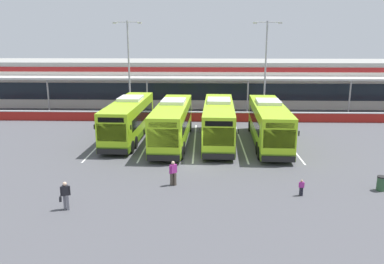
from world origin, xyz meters
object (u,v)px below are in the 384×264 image
object	(u,v)px
lamp_post_centre	(266,63)
litter_bin	(381,183)
coach_bus_centre	(219,123)
coach_bus_leftmost	(129,120)
pedestrian_child	(301,187)
pedestrian_in_dark_coat	(173,172)
lamp_post_west	(129,64)
coach_bus_left_centre	(172,124)
coach_bus_right_centre	(269,124)
pedestrian_with_handbag	(65,195)

from	to	relation	value
lamp_post_centre	litter_bin	xyz separation A→B (m)	(3.95, -22.35, -5.82)
coach_bus_centre	litter_bin	distance (m)	14.74
coach_bus_leftmost	pedestrian_child	xyz separation A→B (m)	(12.80, -13.05, -1.24)
pedestrian_in_dark_coat	lamp_post_west	world-z (taller)	lamp_post_west
coach_bus_centre	lamp_post_west	bearing A→B (deg)	133.33
coach_bus_leftmost	pedestrian_in_dark_coat	size ratio (longest dim) A/B	7.55
coach_bus_left_centre	pedestrian_in_dark_coat	distance (m)	10.12
lamp_post_centre	litter_bin	size ratio (longest dim) A/B	11.83
coach_bus_centre	pedestrian_in_dark_coat	bearing A→B (deg)	-107.17
coach_bus_leftmost	coach_bus_centre	distance (m)	8.33
pedestrian_in_dark_coat	lamp_post_centre	distance (m)	24.25
coach_bus_leftmost	coach_bus_centre	world-z (taller)	same
coach_bus_right_centre	pedestrian_in_dark_coat	size ratio (longest dim) A/B	7.55
coach_bus_leftmost	litter_bin	size ratio (longest dim) A/B	13.15
coach_bus_right_centre	pedestrian_with_handbag	bearing A→B (deg)	-133.81
coach_bus_leftmost	lamp_post_west	world-z (taller)	lamp_post_west
coach_bus_left_centre	pedestrian_child	bearing A→B (deg)	-53.04
coach_bus_left_centre	pedestrian_child	world-z (taller)	coach_bus_left_centre
lamp_post_west	litter_bin	bearing A→B (deg)	-47.73
pedestrian_with_handbag	litter_bin	world-z (taller)	pedestrian_with_handbag
pedestrian_child	pedestrian_with_handbag	bearing A→B (deg)	-170.15
pedestrian_child	litter_bin	distance (m)	5.22
coach_bus_centre	lamp_post_centre	bearing A→B (deg)	63.15
coach_bus_left_centre	lamp_post_centre	size ratio (longest dim) A/B	1.11
litter_bin	pedestrian_child	bearing A→B (deg)	-169.49
pedestrian_in_dark_coat	litter_bin	distance (m)	12.95
coach_bus_left_centre	coach_bus_centre	size ratio (longest dim) A/B	1.00
pedestrian_with_handbag	lamp_post_west	world-z (taller)	lamp_post_west
coach_bus_left_centre	pedestrian_with_handbag	world-z (taller)	coach_bus_left_centre
coach_bus_right_centre	lamp_post_centre	xyz separation A→B (m)	(1.34, 11.79, 4.50)
coach_bus_right_centre	pedestrian_in_dark_coat	bearing A→B (deg)	-127.18
lamp_post_centre	coach_bus_centre	bearing A→B (deg)	-116.85
pedestrian_with_handbag	lamp_post_west	xyz separation A→B (m)	(-0.99, 24.80, 5.43)
pedestrian_with_handbag	pedestrian_child	distance (m)	13.64
pedestrian_in_dark_coat	lamp_post_west	size ratio (longest dim) A/B	0.15
coach_bus_right_centre	lamp_post_centre	bearing A→B (deg)	83.51
coach_bus_leftmost	lamp_post_centre	world-z (taller)	lamp_post_centre
coach_bus_centre	pedestrian_in_dark_coat	size ratio (longest dim) A/B	7.55
lamp_post_centre	pedestrian_child	bearing A→B (deg)	-92.91
pedestrian_with_handbag	lamp_post_centre	xyz separation A→B (m)	(14.62, 25.63, 5.43)
coach_bus_centre	lamp_post_centre	xyz separation A→B (m)	(5.72, 11.31, 4.50)
coach_bus_leftmost	lamp_post_centre	distance (m)	17.92
coach_bus_left_centre	lamp_post_west	xyz separation A→B (m)	(-5.79, 10.99, 4.50)
coach_bus_left_centre	coach_bus_right_centre	distance (m)	8.48
coach_bus_centre	pedestrian_with_handbag	world-z (taller)	coach_bus_centre
coach_bus_right_centre	pedestrian_child	xyz separation A→B (m)	(0.16, -11.51, -1.24)
pedestrian_in_dark_coat	litter_bin	size ratio (longest dim) A/B	1.74
coach_bus_leftmost	litter_bin	world-z (taller)	coach_bus_leftmost
coach_bus_right_centre	lamp_post_west	distance (m)	18.55
coach_bus_left_centre	lamp_post_centre	bearing A→B (deg)	50.27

